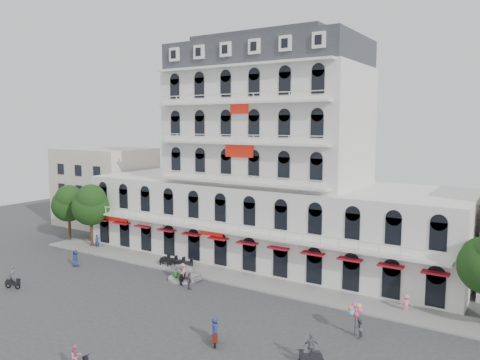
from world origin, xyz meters
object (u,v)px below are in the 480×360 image
object	(u,v)px
rider_west	(12,278)
rider_northeast	(311,349)
rider_east	(215,331)
parked_car	(185,272)
balloon_vendor	(357,320)
rider_center	(183,273)
rider_southwest	(76,360)

from	to	relation	value
rider_west	rider_northeast	size ratio (longest dim) A/B	1.04
rider_east	rider_northeast	xyz separation A→B (m)	(7.03, 1.05, 0.06)
parked_car	rider_northeast	world-z (taller)	rider_northeast
rider_west	rider_northeast	distance (m)	30.29
rider_northeast	balloon_vendor	xyz separation A→B (m)	(1.25, 5.64, 0.25)
rider_center	rider_southwest	bearing A→B (deg)	-5.54
rider_west	balloon_vendor	bearing A→B (deg)	-3.20
rider_northeast	rider_center	xyz separation A→B (m)	(-17.32, 7.93, -0.01)
rider_east	rider_northeast	distance (m)	7.11
rider_west	rider_northeast	bearing A→B (deg)	-13.03
rider_center	balloon_vendor	xyz separation A→B (m)	(18.58, -2.30, 0.26)
rider_southwest	rider_northeast	size ratio (longest dim) A/B	0.95
parked_car	rider_southwest	distance (m)	19.33
rider_northeast	rider_center	world-z (taller)	rider_northeast
rider_west	rider_southwest	bearing A→B (deg)	-38.24
parked_car	rider_southwest	size ratio (longest dim) A/B	1.99
parked_car	rider_northeast	distance (m)	20.27
parked_car	rider_west	xyz separation A→B (m)	(-12.15, -11.31, 0.34)
rider_northeast	rider_center	bearing A→B (deg)	-59.17
rider_southwest	balloon_vendor	size ratio (longest dim) A/B	0.84
rider_west	rider_southwest	world-z (taller)	rider_west
rider_east	rider_center	world-z (taller)	rider_east
rider_east	rider_northeast	world-z (taller)	rider_northeast
parked_car	rider_west	bearing A→B (deg)	144.84
rider_southwest	rider_northeast	bearing A→B (deg)	-44.18
balloon_vendor	rider_east	bearing A→B (deg)	-141.08
balloon_vendor	rider_southwest	bearing A→B (deg)	-131.85
parked_car	rider_west	world-z (taller)	rider_west
parked_car	rider_center	size ratio (longest dim) A/B	2.01
parked_car	rider_east	bearing A→B (deg)	-120.95
rider_center	rider_west	bearing A→B (deg)	-74.77
rider_center	balloon_vendor	size ratio (longest dim) A/B	0.83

